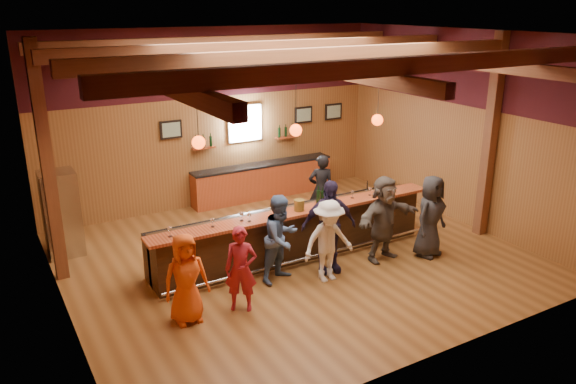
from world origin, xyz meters
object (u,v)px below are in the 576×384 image
object	(u,v)px
customer_dark	(430,216)
customer_orange	(186,278)
bartender	(321,189)
customer_redvest	(241,269)
bar_counter	(292,232)
ice_bucket	(299,205)
back_bar_cabinet	(263,180)
customer_brown	(384,218)
bottle_a	(318,197)
customer_navy	(329,227)
customer_denim	(281,238)
customer_white	(328,241)
stainless_fridge	(61,214)

from	to	relation	value
customer_dark	customer_orange	bearing A→B (deg)	164.44
bartender	customer_redvest	bearing A→B (deg)	57.61
bar_counter	ice_bucket	xyz separation A→B (m)	(-0.05, -0.34, 0.70)
back_bar_cabinet	customer_orange	world-z (taller)	customer_orange
customer_dark	ice_bucket	world-z (taller)	customer_dark
customer_redvest	customer_brown	bearing A→B (deg)	38.28
ice_bucket	customer_redvest	bearing A→B (deg)	-148.41
customer_dark	bottle_a	world-z (taller)	customer_dark
customer_navy	ice_bucket	world-z (taller)	customer_navy
customer_orange	customer_denim	xyz separation A→B (m)	(2.07, 0.51, 0.07)
customer_redvest	bartender	distance (m)	4.35
customer_navy	customer_brown	xyz separation A→B (m)	(1.27, -0.11, -0.04)
customer_orange	customer_navy	xyz separation A→B (m)	(3.05, 0.37, 0.16)
customer_redvest	customer_white	bearing A→B (deg)	36.56
customer_dark	bartender	distance (m)	2.84
bartender	bottle_a	distance (m)	1.79
ice_bucket	bottle_a	size ratio (longest dim) A/B	0.60
customer_redvest	customer_brown	size ratio (longest dim) A/B	0.85
customer_orange	customer_white	bearing A→B (deg)	1.13
customer_dark	bartender	bearing A→B (deg)	94.44
bartender	ice_bucket	world-z (taller)	bartender
bar_counter	stainless_fridge	size ratio (longest dim) A/B	3.50
customer_orange	back_bar_cabinet	bearing A→B (deg)	51.28
back_bar_cabinet	ice_bucket	size ratio (longest dim) A/B	17.71
customer_redvest	customer_denim	size ratio (longest dim) A/B	0.89
stainless_fridge	bottle_a	distance (m)	5.34
bar_counter	customer_orange	distance (m)	3.14
customer_brown	customer_dark	xyz separation A→B (m)	(0.95, -0.33, -0.02)
back_bar_cabinet	customer_brown	xyz separation A→B (m)	(0.32, -4.67, 0.42)
customer_dark	customer_redvest	bearing A→B (deg)	165.71
customer_brown	bar_counter	bearing A→B (deg)	135.77
customer_redvest	bottle_a	distance (m)	2.76
customer_orange	customer_white	world-z (taller)	customer_white
bar_counter	stainless_fridge	world-z (taller)	stainless_fridge
bar_counter	back_bar_cabinet	world-z (taller)	bar_counter
stainless_fridge	customer_orange	distance (m)	4.03
bar_counter	customer_denim	xyz separation A→B (m)	(-0.74, -0.86, 0.33)
ice_bucket	stainless_fridge	bearing A→B (deg)	145.52
stainless_fridge	bottle_a	world-z (taller)	stainless_fridge
bottle_a	customer_redvest	bearing A→B (deg)	-151.60
bar_counter	bottle_a	size ratio (longest dim) A/B	16.82
bartender	bar_counter	bearing A→B (deg)	58.29
bar_counter	bartender	world-z (taller)	bartender
customer_navy	bottle_a	xyz separation A→B (m)	(0.28, 0.81, 0.32)
bar_counter	customer_brown	xyz separation A→B (m)	(1.51, -1.10, 0.37)
customer_orange	bartender	size ratio (longest dim) A/B	0.92
customer_white	customer_dark	size ratio (longest dim) A/B	0.93
customer_redvest	bottle_a	bearing A→B (deg)	60.45
ice_bucket	customer_white	bearing A→B (deg)	-86.79
customer_redvest	customer_dark	xyz separation A→B (m)	(4.33, 0.04, 0.11)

